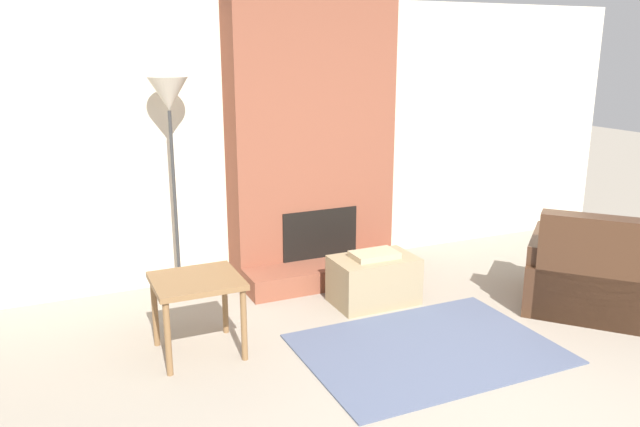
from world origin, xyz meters
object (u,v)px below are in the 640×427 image
object	(u,v)px
armchair	(591,278)
side_table	(197,290)
floor_lamp_left	(169,107)
ottoman	(374,279)

from	to	relation	value
armchair	side_table	size ratio (longest dim) A/B	2.26
floor_lamp_left	ottoman	bearing A→B (deg)	-29.83
ottoman	floor_lamp_left	xyz separation A→B (m)	(-1.50, 0.86, 1.45)
floor_lamp_left	side_table	bearing A→B (deg)	-95.14
ottoman	side_table	distance (m)	1.65
ottoman	armchair	world-z (taller)	armchair
side_table	floor_lamp_left	bearing A→B (deg)	84.86
ottoman	armchair	bearing A→B (deg)	-29.06
armchair	floor_lamp_left	xyz separation A→B (m)	(-3.08, 1.74, 1.38)
ottoman	floor_lamp_left	bearing A→B (deg)	150.17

